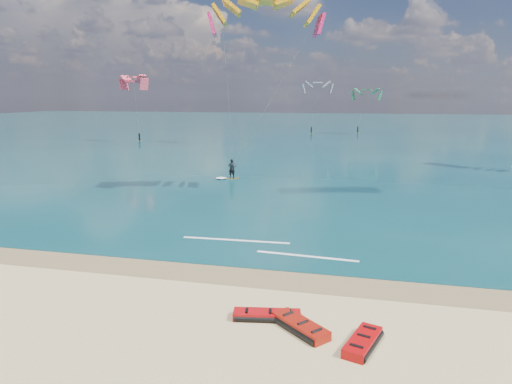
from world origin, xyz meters
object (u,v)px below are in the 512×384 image
at_px(packed_kite_left, 267,319).
at_px(kitesurfer_main, 247,92).
at_px(packed_kite_mid, 300,331).
at_px(packed_kite_right, 362,347).

relative_size(packed_kite_left, kitesurfer_main, 0.16).
bearing_deg(packed_kite_left, packed_kite_mid, -33.13).
bearing_deg(packed_kite_right, packed_kite_mid, 92.87).
bearing_deg(kitesurfer_main, packed_kite_mid, -86.65).
xyz_separation_m(packed_kite_right, kitesurfer_main, (-10.27, 25.26, 8.69)).
distance_m(packed_kite_mid, kitesurfer_main, 27.36).
distance_m(packed_kite_left, packed_kite_right, 3.77).
height_order(packed_kite_mid, packed_kite_right, packed_kite_mid).
distance_m(packed_kite_right, kitesurfer_main, 28.62).
xyz_separation_m(packed_kite_left, packed_kite_right, (3.57, -1.22, 0.00)).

